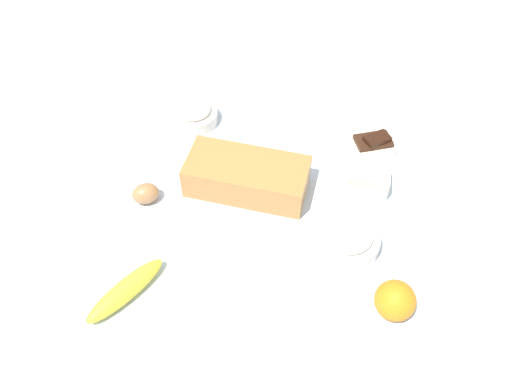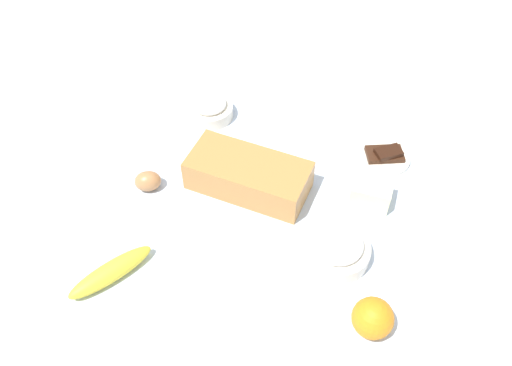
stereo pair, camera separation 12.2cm
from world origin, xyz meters
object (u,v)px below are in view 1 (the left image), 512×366
(orange_fruit, at_px, (395,300))
(egg_near_butter, at_px, (145,194))
(flour_bowl, at_px, (194,114))
(chocolate_plate, at_px, (373,143))
(loaf_pan, at_px, (247,176))
(banana, at_px, (126,290))
(sugar_bowl, at_px, (347,238))
(butter_block, at_px, (369,180))

(orange_fruit, distance_m, egg_near_butter, 0.59)
(flour_bowl, relative_size, chocolate_plate, 0.95)
(egg_near_butter, bearing_deg, loaf_pan, 13.42)
(banana, bearing_deg, sugar_bowl, 18.61)
(orange_fruit, bearing_deg, egg_near_butter, 155.37)
(sugar_bowl, distance_m, chocolate_plate, 0.33)
(orange_fruit, bearing_deg, loaf_pan, 135.69)
(loaf_pan, xyz_separation_m, chocolate_plate, (0.31, 0.16, -0.03))
(chocolate_plate, bearing_deg, orange_fruit, -89.96)
(flour_bowl, xyz_separation_m, egg_near_butter, (-0.07, -0.28, -0.00))
(banana, relative_size, orange_fruit, 2.36)
(orange_fruit, bearing_deg, butter_block, 94.63)
(orange_fruit, bearing_deg, chocolate_plate, 90.04)
(loaf_pan, xyz_separation_m, banana, (-0.22, -0.30, -0.02))
(chocolate_plate, bearing_deg, sugar_bowl, -104.93)
(flour_bowl, height_order, chocolate_plate, flour_bowl)
(egg_near_butter, bearing_deg, orange_fruit, -24.63)
(orange_fruit, relative_size, butter_block, 0.89)
(orange_fruit, distance_m, chocolate_plate, 0.47)
(loaf_pan, xyz_separation_m, flour_bowl, (-0.16, 0.22, -0.02))
(sugar_bowl, bearing_deg, orange_fruit, -60.23)
(loaf_pan, xyz_separation_m, orange_fruit, (0.31, -0.30, -0.00))
(banana, bearing_deg, flour_bowl, 83.33)
(flour_bowl, xyz_separation_m, banana, (-0.06, -0.53, -0.01))
(flour_bowl, bearing_deg, loaf_pan, -54.86)
(loaf_pan, distance_m, orange_fruit, 0.43)
(loaf_pan, distance_m, sugar_bowl, 0.27)
(butter_block, relative_size, egg_near_butter, 1.45)
(banana, relative_size, egg_near_butter, 3.05)
(flour_bowl, height_order, butter_block, butter_block)
(orange_fruit, xyz_separation_m, chocolate_plate, (-0.00, 0.47, -0.03))
(loaf_pan, bearing_deg, butter_block, 13.53)
(loaf_pan, bearing_deg, egg_near_butter, -156.06)
(egg_near_butter, xyz_separation_m, chocolate_plate, (0.54, 0.22, -0.01))
(banana, relative_size, butter_block, 2.11)
(sugar_bowl, relative_size, egg_near_butter, 2.30)
(flour_bowl, distance_m, chocolate_plate, 0.47)
(banana, xyz_separation_m, chocolate_plate, (0.53, 0.47, -0.01))
(butter_block, bearing_deg, flour_bowl, 154.67)
(loaf_pan, xyz_separation_m, butter_block, (0.28, 0.01, -0.01))
(flour_bowl, height_order, orange_fruit, orange_fruit)
(orange_fruit, bearing_deg, sugar_bowl, 119.77)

